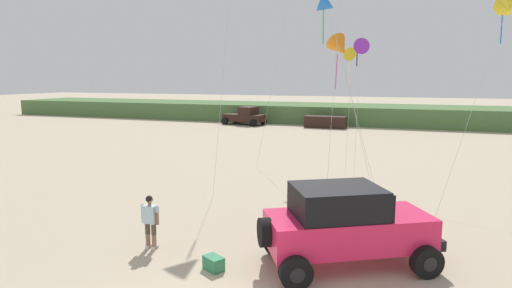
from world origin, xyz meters
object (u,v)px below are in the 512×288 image
(distant_pickup, at_px, (245,116))
(distant_sedan, at_px, (326,122))
(cooler_box, at_px, (214,263))
(kite_purple_stunt, at_px, (327,6))
(kite_green_box, at_px, (352,57))
(kite_red_delta, at_px, (507,8))
(kite_black_sled, at_px, (340,47))
(person_watching, at_px, (150,219))
(kite_white_parafoil, at_px, (361,47))
(jeep, at_px, (346,224))

(distant_pickup, bearing_deg, distant_sedan, 1.04)
(cooler_box, relative_size, kite_purple_stunt, 0.06)
(cooler_box, xyz_separation_m, kite_green_box, (1.88, 13.75, 6.06))
(kite_red_delta, distance_m, kite_black_sled, 7.32)
(kite_black_sled, bearing_deg, distant_pickup, 121.98)
(person_watching, xyz_separation_m, distant_pickup, (-9.35, 32.62, 0.00))
(person_watching, bearing_deg, kite_white_parafoil, 66.75)
(kite_green_box, relative_size, kite_purple_stunt, 0.75)
(kite_green_box, bearing_deg, kite_red_delta, -19.25)
(distant_pickup, distance_m, distant_sedan, 8.86)
(jeep, distance_m, kite_black_sled, 12.17)
(kite_purple_stunt, bearing_deg, person_watching, -111.66)
(cooler_box, distance_m, kite_purple_stunt, 12.67)
(person_watching, relative_size, kite_purple_stunt, 0.19)
(kite_green_box, relative_size, kite_white_parafoil, 0.95)
(distant_sedan, height_order, kite_green_box, kite_green_box)
(person_watching, xyz_separation_m, kite_black_sled, (3.84, 11.50, 5.70))
(jeep, relative_size, distant_sedan, 1.19)
(person_watching, height_order, cooler_box, person_watching)
(cooler_box, height_order, kite_red_delta, kite_red_delta)
(cooler_box, bearing_deg, kite_purple_stunt, 112.89)
(cooler_box, height_order, kite_green_box, kite_green_box)
(distant_pickup, xyz_separation_m, distant_sedan, (8.86, 0.16, -0.34))
(kite_black_sled, distance_m, kite_green_box, 1.68)
(distant_sedan, height_order, kite_purple_stunt, kite_purple_stunt)
(kite_purple_stunt, bearing_deg, distant_sedan, 99.71)
(jeep, height_order, distant_sedan, jeep)
(distant_sedan, bearing_deg, person_watching, -87.73)
(jeep, xyz_separation_m, distant_pickup, (-15.05, 31.85, -0.26))
(jeep, distance_m, cooler_box, 3.74)
(jeep, relative_size, cooler_box, 8.90)
(jeep, bearing_deg, kite_purple_stunt, 104.46)
(cooler_box, height_order, distant_pickup, distant_pickup)
(kite_black_sled, bearing_deg, kite_white_parafoil, -10.03)
(distant_sedan, relative_size, kite_red_delta, 0.48)
(distant_pickup, distance_m, kite_black_sled, 25.55)
(distant_sedan, bearing_deg, jeep, -77.65)
(distant_sedan, xyz_separation_m, kite_purple_stunt, (4.07, -23.79, 7.70))
(kite_green_box, height_order, kite_white_parafoil, kite_white_parafoil)
(cooler_box, relative_size, distant_sedan, 0.13)
(jeep, height_order, kite_white_parafoil, kite_white_parafoil)
(kite_green_box, bearing_deg, jeep, -83.40)
(kite_red_delta, xyz_separation_m, kite_black_sled, (-7.14, 0.76, -1.43))
(jeep, height_order, kite_purple_stunt, kite_purple_stunt)
(kite_red_delta, xyz_separation_m, kite_white_parafoil, (-6.11, 0.58, -1.45))
(distant_pickup, distance_m, kite_red_delta, 30.71)
(jeep, relative_size, kite_white_parafoil, 0.71)
(kite_red_delta, height_order, kite_purple_stunt, kite_purple_stunt)
(kite_purple_stunt, bearing_deg, jeep, -75.54)
(kite_black_sled, height_order, kite_white_parafoil, kite_black_sled)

